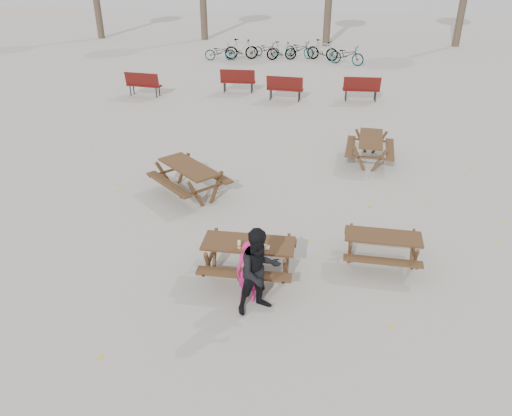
# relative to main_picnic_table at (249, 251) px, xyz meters

# --- Properties ---
(ground) EXTENTS (80.00, 80.00, 0.00)m
(ground) POSITION_rel_main_picnic_table_xyz_m (0.00, 0.00, -0.59)
(ground) COLOR gray
(ground) RESTS_ON ground
(main_picnic_table) EXTENTS (1.80, 1.45, 0.78)m
(main_picnic_table) POSITION_rel_main_picnic_table_xyz_m (0.00, 0.00, 0.00)
(main_picnic_table) COLOR #362113
(main_picnic_table) RESTS_ON ground
(food_tray) EXTENTS (0.18, 0.11, 0.03)m
(food_tray) POSITION_rel_main_picnic_table_xyz_m (0.34, -0.16, 0.21)
(food_tray) COLOR white
(food_tray) RESTS_ON main_picnic_table
(bread_roll) EXTENTS (0.14, 0.06, 0.05)m
(bread_roll) POSITION_rel_main_picnic_table_xyz_m (0.34, -0.16, 0.25)
(bread_roll) COLOR tan
(bread_roll) RESTS_ON food_tray
(soda_bottle) EXTENTS (0.07, 0.07, 0.17)m
(soda_bottle) POSITION_rel_main_picnic_table_xyz_m (-0.15, -0.22, 0.26)
(soda_bottle) COLOR silver
(soda_bottle) RESTS_ON main_picnic_table
(child) EXTENTS (0.49, 0.36, 1.22)m
(child) POSITION_rel_main_picnic_table_xyz_m (0.10, -0.73, 0.02)
(child) COLOR #D31A70
(child) RESTS_ON ground
(adult) EXTENTS (1.04, 0.99, 1.68)m
(adult) POSITION_rel_main_picnic_table_xyz_m (0.35, -1.01, 0.26)
(adult) COLOR black
(adult) RESTS_ON ground
(picnic_table_east) EXTENTS (1.59, 1.30, 0.67)m
(picnic_table_east) POSITION_rel_main_picnic_table_xyz_m (2.65, 0.82, -0.25)
(picnic_table_east) COLOR #362113
(picnic_table_east) RESTS_ON ground
(picnic_table_north) EXTENTS (2.39, 2.37, 0.80)m
(picnic_table_north) POSITION_rel_main_picnic_table_xyz_m (-2.11, 3.35, -0.18)
(picnic_table_north) COLOR #362113
(picnic_table_north) RESTS_ON ground
(picnic_table_far) EXTENTS (1.53, 1.84, 0.75)m
(picnic_table_far) POSITION_rel_main_picnic_table_xyz_m (2.70, 6.26, -0.21)
(picnic_table_far) COLOR #362113
(picnic_table_far) RESTS_ON ground
(park_bench_row) EXTENTS (10.68, 1.73, 1.03)m
(park_bench_row) POSITION_rel_main_picnic_table_xyz_m (-1.68, 12.60, -0.07)
(park_bench_row) COLOR #5B1512
(park_bench_row) RESTS_ON ground
(bicycle_row) EXTENTS (8.74, 2.68, 1.10)m
(bicycle_row) POSITION_rel_main_picnic_table_xyz_m (-1.07, 20.01, -0.09)
(bicycle_row) COLOR black
(bicycle_row) RESTS_ON ground
(fallen_leaves) EXTENTS (11.00, 11.00, 0.01)m
(fallen_leaves) POSITION_rel_main_picnic_table_xyz_m (0.50, 2.50, -0.58)
(fallen_leaves) COLOR gold
(fallen_leaves) RESTS_ON ground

